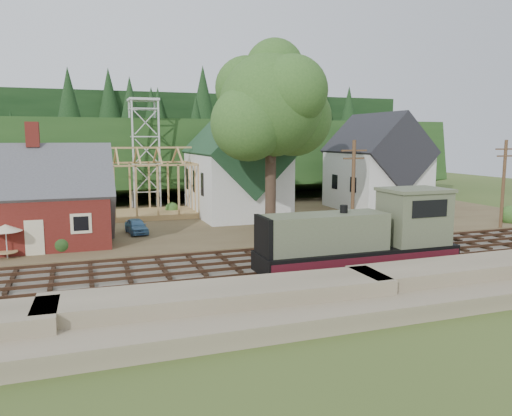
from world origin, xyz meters
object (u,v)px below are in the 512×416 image
object	(u,v)px
car_blue	(136,226)
patio_set	(6,229)
locomotive	(365,238)
car_red	(408,204)

from	to	relation	value
car_blue	patio_set	world-z (taller)	patio_set
locomotive	patio_set	world-z (taller)	locomotive
car_blue	patio_set	size ratio (longest dim) A/B	1.60
car_blue	car_red	world-z (taller)	car_blue
locomotive	patio_set	distance (m)	23.12
car_blue	car_red	bearing A→B (deg)	2.29
locomotive	car_red	size ratio (longest dim) A/B	2.80
locomotive	car_blue	bearing A→B (deg)	126.06
locomotive	car_blue	world-z (taller)	locomotive
locomotive	car_red	bearing A→B (deg)	48.36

